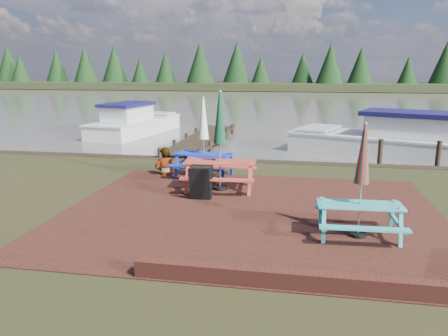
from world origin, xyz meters
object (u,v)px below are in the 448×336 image
Objects in this scene: picnic_table_blue at (204,150)px; jetty at (204,139)px; picnic_table_teal at (360,199)px; boat_jetty at (134,124)px; boat_near at (389,142)px; person at (164,148)px; chalkboard at (201,183)px; picnic_table_red at (220,157)px.

jetty is at bearing 112.12° from picnic_table_blue.
picnic_table_teal is 17.63m from boat_jetty.
person reaches higher than boat_near.
picnic_table_teal reaches higher than person.
jetty is at bearing 114.62° from picnic_table_teal.
chalkboard is (-3.80, 2.01, -0.36)m from picnic_table_teal.
boat_jetty reaches higher than jetty.
chalkboard is at bearing 103.41° from person.
picnic_table_red is at bearing 123.20° from person.
person is at bearing 138.83° from picnic_table_teal.
picnic_table_red is 0.31× the size of jetty.
jetty is at bearing -110.17° from person.
picnic_table_teal is at bearing 118.86° from person.
picnic_table_red reaches higher than boat_jetty.
picnic_table_blue is 0.36× the size of boat_jetty.
picnic_table_red reaches higher than person.
picnic_table_teal is 12.87m from jetty.
picnic_table_blue is 2.82× the size of chalkboard.
boat_jetty is (-10.49, 14.17, -0.43)m from picnic_table_teal.
person is at bearing -54.29° from boat_jetty.
jetty is at bearing 102.23° from picnic_table_red.
chalkboard is 10.16m from boat_near.
boat_jetty is at bearing 94.02° from boat_near.
picnic_table_red is 1.10× the size of picnic_table_blue.
picnic_table_teal is 4.32m from chalkboard.
picnic_table_red is at bearing -51.45° from picnic_table_blue.
picnic_table_teal is at bearing -36.86° from picnic_table_blue.
picnic_table_red is at bearing -48.93° from boat_jetty.
picnic_table_red is 1.19m from chalkboard.
person is at bearing 142.08° from picnic_table_red.
chalkboard is 3.06m from person.
picnic_table_red is 13.18m from boat_jetty.
picnic_table_teal reaches higher than boat_near.
boat_jetty is (-7.01, 11.15, -0.59)m from picnic_table_red.
boat_jetty is 10.90m from person.
boat_near is 9.74m from person.
boat_near is (5.85, 7.05, -0.55)m from picnic_table_red.
boat_near is (2.37, 10.07, -0.40)m from picnic_table_teal.
chalkboard is 0.10× the size of jetty.
chalkboard is at bearing -69.74° from picnic_table_blue.
jetty is 1.10× the size of boat_near.
picnic_table_teal reaches higher than boat_jetty.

